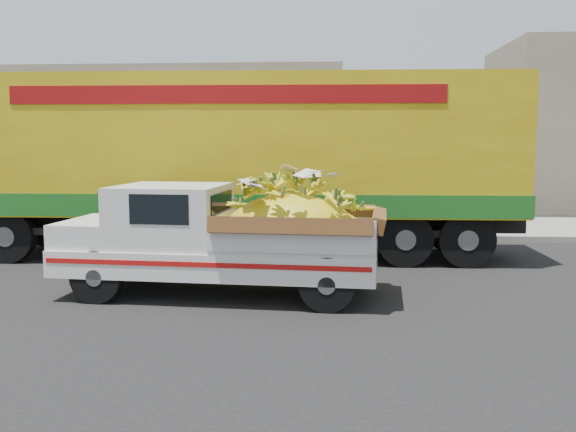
{
  "coord_description": "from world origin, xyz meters",
  "views": [
    {
      "loc": [
        0.81,
        -10.41,
        2.46
      ],
      "look_at": [
        0.03,
        0.11,
        1.23
      ],
      "focal_mm": 40.0,
      "sensor_mm": 36.0,
      "label": 1
    }
  ],
  "objects": [
    {
      "name": "building_left",
      "position": [
        -8.0,
        13.57,
        2.5
      ],
      "size": [
        18.0,
        6.0,
        5.0
      ],
      "primitive_type": "cube",
      "color": "gray",
      "rests_on": "ground"
    },
    {
      "name": "pickup_truck",
      "position": [
        -0.65,
        -0.42,
        0.95
      ],
      "size": [
        5.15,
        2.2,
        1.76
      ],
      "rotation": [
        0.0,
        0.0,
        -0.07
      ],
      "color": "black",
      "rests_on": "ground"
    },
    {
      "name": "ground",
      "position": [
        0.0,
        0.0,
        0.0
      ],
      "size": [
        100.0,
        100.0,
        0.0
      ],
      "primitive_type": "plane",
      "color": "black",
      "rests_on": "ground"
    },
    {
      "name": "semi_trailer",
      "position": [
        -1.32,
        3.12,
        2.12
      ],
      "size": [
        12.02,
        2.78,
        3.8
      ],
      "rotation": [
        0.0,
        0.0,
        0.02
      ],
      "color": "black",
      "rests_on": "ground"
    },
    {
      "name": "curb",
      "position": [
        0.0,
        5.57,
        0.07
      ],
      "size": [
        60.0,
        0.25,
        0.15
      ],
      "primitive_type": "cube",
      "color": "gray",
      "rests_on": "ground"
    },
    {
      "name": "sidewalk",
      "position": [
        0.0,
        7.67,
        0.07
      ],
      "size": [
        60.0,
        4.0,
        0.14
      ],
      "primitive_type": "cube",
      "color": "gray",
      "rests_on": "ground"
    }
  ]
}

